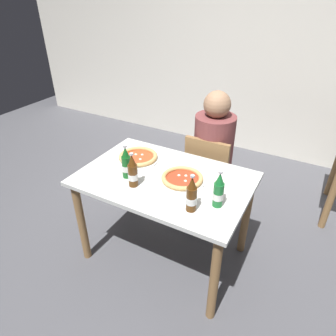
{
  "coord_description": "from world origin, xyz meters",
  "views": [
    {
      "loc": [
        0.88,
        -1.54,
        1.91
      ],
      "look_at": [
        0.0,
        0.05,
        0.8
      ],
      "focal_mm": 32.06,
      "sensor_mm": 36.0,
      "label": 1
    }
  ],
  "objects_px": {
    "dining_table_main": "(165,190)",
    "diner_seated": "(212,161)",
    "beer_bottle_center": "(133,172)",
    "pizza_marinara_far": "(138,157)",
    "beer_bottle_right": "(219,191)",
    "chair_behind_table": "(209,173)",
    "beer_bottle_extra": "(192,196)",
    "pizza_margherita_near": "(182,179)",
    "beer_bottle_left": "(126,164)"
  },
  "relations": [
    {
      "from": "pizza_margherita_near",
      "to": "beer_bottle_right",
      "type": "bearing_deg",
      "value": -23.33
    },
    {
      "from": "beer_bottle_center",
      "to": "beer_bottle_extra",
      "type": "bearing_deg",
      "value": -5.97
    },
    {
      "from": "pizza_margherita_near",
      "to": "beer_bottle_right",
      "type": "relative_size",
      "value": 1.27
    },
    {
      "from": "beer_bottle_left",
      "to": "chair_behind_table",
      "type": "bearing_deg",
      "value": 64.48
    },
    {
      "from": "pizza_marinara_far",
      "to": "beer_bottle_left",
      "type": "bearing_deg",
      "value": -74.43
    },
    {
      "from": "chair_behind_table",
      "to": "beer_bottle_center",
      "type": "bearing_deg",
      "value": 71.85
    },
    {
      "from": "chair_behind_table",
      "to": "beer_bottle_left",
      "type": "distance_m",
      "value": 0.89
    },
    {
      "from": "beer_bottle_center",
      "to": "diner_seated",
      "type": "bearing_deg",
      "value": 73.79
    },
    {
      "from": "pizza_margherita_near",
      "to": "beer_bottle_left",
      "type": "xyz_separation_m",
      "value": [
        -0.37,
        -0.13,
        0.08
      ]
    },
    {
      "from": "beer_bottle_center",
      "to": "beer_bottle_extra",
      "type": "distance_m",
      "value": 0.45
    },
    {
      "from": "pizza_marinara_far",
      "to": "chair_behind_table",
      "type": "bearing_deg",
      "value": 49.69
    },
    {
      "from": "beer_bottle_right",
      "to": "diner_seated",
      "type": "bearing_deg",
      "value": 112.86
    },
    {
      "from": "pizza_margherita_near",
      "to": "beer_bottle_extra",
      "type": "bearing_deg",
      "value": -53.6
    },
    {
      "from": "dining_table_main",
      "to": "pizza_margherita_near",
      "type": "distance_m",
      "value": 0.19
    },
    {
      "from": "pizza_margherita_near",
      "to": "beer_bottle_extra",
      "type": "height_order",
      "value": "beer_bottle_extra"
    },
    {
      "from": "diner_seated",
      "to": "beer_bottle_center",
      "type": "relative_size",
      "value": 4.89
    },
    {
      "from": "chair_behind_table",
      "to": "diner_seated",
      "type": "height_order",
      "value": "diner_seated"
    },
    {
      "from": "pizza_marinara_far",
      "to": "beer_bottle_left",
      "type": "xyz_separation_m",
      "value": [
        0.07,
        -0.24,
        0.08
      ]
    },
    {
      "from": "pizza_marinara_far",
      "to": "beer_bottle_center",
      "type": "bearing_deg",
      "value": -61.46
    },
    {
      "from": "beer_bottle_center",
      "to": "beer_bottle_extra",
      "type": "relative_size",
      "value": 1.0
    },
    {
      "from": "beer_bottle_center",
      "to": "beer_bottle_left",
      "type": "bearing_deg",
      "value": 145.98
    },
    {
      "from": "dining_table_main",
      "to": "pizza_marinara_far",
      "type": "height_order",
      "value": "pizza_marinara_far"
    },
    {
      "from": "beer_bottle_left",
      "to": "beer_bottle_right",
      "type": "xyz_separation_m",
      "value": [
        0.67,
        0.0,
        0.0
      ]
    },
    {
      "from": "diner_seated",
      "to": "beer_bottle_center",
      "type": "height_order",
      "value": "diner_seated"
    },
    {
      "from": "pizza_marinara_far",
      "to": "beer_bottle_center",
      "type": "xyz_separation_m",
      "value": [
        0.17,
        -0.31,
        0.08
      ]
    },
    {
      "from": "pizza_margherita_near",
      "to": "chair_behind_table",
      "type": "bearing_deg",
      "value": 91.87
    },
    {
      "from": "pizza_margherita_near",
      "to": "diner_seated",
      "type": "bearing_deg",
      "value": 91.82
    },
    {
      "from": "beer_bottle_left",
      "to": "beer_bottle_center",
      "type": "bearing_deg",
      "value": -34.02
    },
    {
      "from": "diner_seated",
      "to": "pizza_marinara_far",
      "type": "distance_m",
      "value": 0.7
    },
    {
      "from": "diner_seated",
      "to": "beer_bottle_center",
      "type": "xyz_separation_m",
      "value": [
        -0.25,
        -0.85,
        0.27
      ]
    },
    {
      "from": "chair_behind_table",
      "to": "pizza_margherita_near",
      "type": "xyz_separation_m",
      "value": [
        0.02,
        -0.59,
        0.29
      ]
    },
    {
      "from": "dining_table_main",
      "to": "chair_behind_table",
      "type": "bearing_deg",
      "value": 79.62
    },
    {
      "from": "chair_behind_table",
      "to": "beer_bottle_right",
      "type": "height_order",
      "value": "beer_bottle_right"
    },
    {
      "from": "pizza_marinara_far",
      "to": "pizza_margherita_near",
      "type": "bearing_deg",
      "value": -13.7
    },
    {
      "from": "dining_table_main",
      "to": "beer_bottle_right",
      "type": "bearing_deg",
      "value": -15.0
    },
    {
      "from": "beer_bottle_center",
      "to": "beer_bottle_right",
      "type": "relative_size",
      "value": 1.0
    },
    {
      "from": "beer_bottle_extra",
      "to": "beer_bottle_left",
      "type": "bearing_deg",
      "value": 168.21
    },
    {
      "from": "beer_bottle_right",
      "to": "beer_bottle_extra",
      "type": "distance_m",
      "value": 0.17
    },
    {
      "from": "chair_behind_table",
      "to": "beer_bottle_left",
      "type": "height_order",
      "value": "beer_bottle_left"
    },
    {
      "from": "pizza_marinara_far",
      "to": "beer_bottle_right",
      "type": "height_order",
      "value": "beer_bottle_right"
    },
    {
      "from": "pizza_margherita_near",
      "to": "pizza_marinara_far",
      "type": "xyz_separation_m",
      "value": [
        -0.43,
        0.11,
        -0.0
      ]
    },
    {
      "from": "pizza_margherita_near",
      "to": "beer_bottle_right",
      "type": "distance_m",
      "value": 0.34
    },
    {
      "from": "diner_seated",
      "to": "beer_bottle_right",
      "type": "distance_m",
      "value": 0.89
    },
    {
      "from": "chair_behind_table",
      "to": "pizza_margherita_near",
      "type": "relative_size",
      "value": 2.71
    },
    {
      "from": "diner_seated",
      "to": "pizza_marinara_far",
      "type": "bearing_deg",
      "value": -127.49
    },
    {
      "from": "pizza_marinara_far",
      "to": "beer_bottle_left",
      "type": "relative_size",
      "value": 1.32
    },
    {
      "from": "beer_bottle_center",
      "to": "chair_behind_table",
      "type": "bearing_deg",
      "value": 72.75
    },
    {
      "from": "beer_bottle_center",
      "to": "beer_bottle_extra",
      "type": "xyz_separation_m",
      "value": [
        0.45,
        -0.05,
        0.0
      ]
    },
    {
      "from": "dining_table_main",
      "to": "diner_seated",
      "type": "distance_m",
      "value": 0.67
    },
    {
      "from": "dining_table_main",
      "to": "beer_bottle_center",
      "type": "distance_m",
      "value": 0.32
    }
  ]
}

